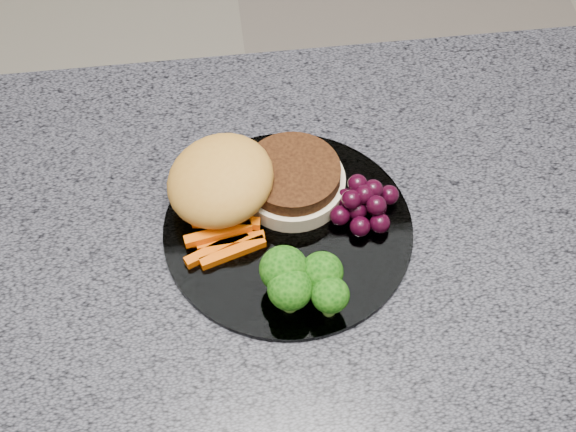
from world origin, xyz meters
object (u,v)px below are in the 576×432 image
object	(u,v)px
island_cabinet	(308,422)
plate	(288,229)
grape_bunch	(362,202)
burger	(246,183)

from	to	relation	value
island_cabinet	plate	xyz separation A→B (m)	(-0.03, 0.03, 0.47)
plate	grape_bunch	xyz separation A→B (m)	(0.08, 0.01, 0.02)
grape_bunch	island_cabinet	bearing A→B (deg)	-142.16
island_cabinet	burger	distance (m)	0.51
plate	grape_bunch	size ratio (longest dim) A/B	3.37
plate	burger	size ratio (longest dim) A/B	1.28
island_cabinet	grape_bunch	distance (m)	0.50
island_cabinet	grape_bunch	size ratio (longest dim) A/B	15.53
island_cabinet	burger	xyz separation A→B (m)	(-0.07, 0.07, 0.50)
plate	burger	bearing A→B (deg)	131.86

